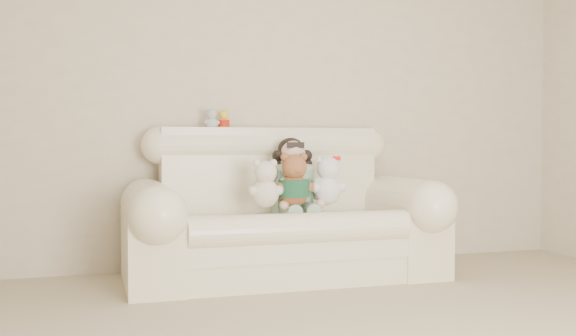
{
  "coord_description": "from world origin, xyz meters",
  "views": [
    {
      "loc": [
        -1.48,
        -2.19,
        0.9
      ],
      "look_at": [
        -0.22,
        1.9,
        0.75
      ],
      "focal_mm": 40.44,
      "sensor_mm": 36.0,
      "label": 1
    }
  ],
  "objects_px": {
    "cream_teddy": "(265,179)",
    "brown_teddy": "(294,175)",
    "sofa": "(284,202)",
    "seated_child": "(293,175)",
    "white_cat": "(328,175)"
  },
  "relations": [
    {
      "from": "cream_teddy",
      "to": "brown_teddy",
      "type": "bearing_deg",
      "value": 27.57
    },
    {
      "from": "sofa",
      "to": "brown_teddy",
      "type": "xyz_separation_m",
      "value": [
        0.03,
        -0.12,
        0.19
      ]
    },
    {
      "from": "seated_child",
      "to": "white_cat",
      "type": "distance_m",
      "value": 0.26
    },
    {
      "from": "seated_child",
      "to": "white_cat",
      "type": "relative_size",
      "value": 1.38
    },
    {
      "from": "brown_teddy",
      "to": "white_cat",
      "type": "bearing_deg",
      "value": 16.12
    },
    {
      "from": "brown_teddy",
      "to": "cream_teddy",
      "type": "distance_m",
      "value": 0.21
    },
    {
      "from": "sofa",
      "to": "brown_teddy",
      "type": "distance_m",
      "value": 0.23
    },
    {
      "from": "sofa",
      "to": "white_cat",
      "type": "xyz_separation_m",
      "value": [
        0.28,
        -0.09,
        0.18
      ]
    },
    {
      "from": "sofa",
      "to": "white_cat",
      "type": "bearing_deg",
      "value": -18.34
    },
    {
      "from": "seated_child",
      "to": "brown_teddy",
      "type": "bearing_deg",
      "value": -105.77
    },
    {
      "from": "cream_teddy",
      "to": "white_cat",
      "type": "bearing_deg",
      "value": 27.25
    },
    {
      "from": "sofa",
      "to": "cream_teddy",
      "type": "distance_m",
      "value": 0.28
    },
    {
      "from": "brown_teddy",
      "to": "cream_teddy",
      "type": "relative_size",
      "value": 1.13
    },
    {
      "from": "white_cat",
      "to": "cream_teddy",
      "type": "height_order",
      "value": "white_cat"
    },
    {
      "from": "sofa",
      "to": "cream_teddy",
      "type": "relative_size",
      "value": 5.75
    }
  ]
}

